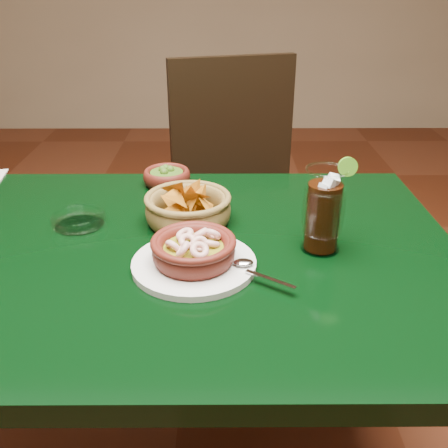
{
  "coord_description": "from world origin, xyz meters",
  "views": [
    {
      "loc": [
        0.14,
        -0.85,
        1.23
      ],
      "look_at": [
        0.14,
        -0.02,
        0.81
      ],
      "focal_mm": 40.0,
      "sensor_mm": 36.0,
      "label": 1
    }
  ],
  "objects_px": {
    "shrimp_plate": "(194,253)",
    "dining_chair": "(243,197)",
    "cola_drink": "(323,211)",
    "chip_basket": "(188,208)",
    "dining_table": "(156,289)"
  },
  "relations": [
    {
      "from": "chip_basket",
      "to": "shrimp_plate",
      "type": "bearing_deg",
      "value": -83.38
    },
    {
      "from": "dining_table",
      "to": "dining_chair",
      "type": "bearing_deg",
      "value": 73.6
    },
    {
      "from": "cola_drink",
      "to": "dining_table",
      "type": "bearing_deg",
      "value": 178.72
    },
    {
      "from": "dining_table",
      "to": "chip_basket",
      "type": "relative_size",
      "value": 5.56
    },
    {
      "from": "dining_chair",
      "to": "shrimp_plate",
      "type": "distance_m",
      "value": 0.83
    },
    {
      "from": "shrimp_plate",
      "to": "dining_chair",
      "type": "bearing_deg",
      "value": 81.05
    },
    {
      "from": "dining_chair",
      "to": "shrimp_plate",
      "type": "height_order",
      "value": "dining_chair"
    },
    {
      "from": "chip_basket",
      "to": "dining_chair",
      "type": "bearing_deg",
      "value": 76.47
    },
    {
      "from": "chip_basket",
      "to": "cola_drink",
      "type": "distance_m",
      "value": 0.29
    },
    {
      "from": "dining_chair",
      "to": "chip_basket",
      "type": "bearing_deg",
      "value": -103.53
    },
    {
      "from": "cola_drink",
      "to": "dining_chair",
      "type": "bearing_deg",
      "value": 99.23
    },
    {
      "from": "dining_table",
      "to": "chip_basket",
      "type": "bearing_deg",
      "value": 59.5
    },
    {
      "from": "dining_chair",
      "to": "cola_drink",
      "type": "height_order",
      "value": "dining_chair"
    },
    {
      "from": "shrimp_plate",
      "to": "cola_drink",
      "type": "bearing_deg",
      "value": 15.38
    },
    {
      "from": "chip_basket",
      "to": "cola_drink",
      "type": "bearing_deg",
      "value": -24.06
    }
  ]
}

